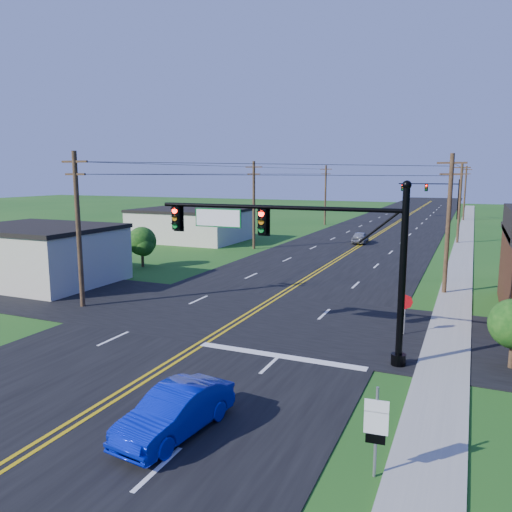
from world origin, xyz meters
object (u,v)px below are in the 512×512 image
at_px(signal_mast_far, 432,192).
at_px(route_sign, 376,425).
at_px(signal_mast_main, 296,244).
at_px(blue_car, 175,412).
at_px(stop_sign, 405,306).

relative_size(signal_mast_far, route_sign, 4.48).
distance_m(signal_mast_main, blue_car, 9.22).
height_order(signal_mast_far, stop_sign, signal_mast_far).
xyz_separation_m(blue_car, route_sign, (5.85, 0.22, 0.72)).
bearing_deg(blue_car, signal_mast_far, 96.54).
bearing_deg(signal_mast_main, signal_mast_far, 89.92).
bearing_deg(blue_car, stop_sign, 75.02).
height_order(signal_mast_main, route_sign, signal_mast_main).
xyz_separation_m(signal_mast_far, stop_sign, (4.06, -67.85, -3.10)).
bearing_deg(signal_mast_main, blue_car, -96.24).
bearing_deg(route_sign, signal_mast_main, 116.30).
height_order(signal_mast_main, blue_car, signal_mast_main).
height_order(signal_mast_main, stop_sign, signal_mast_main).
bearing_deg(signal_mast_main, route_sign, -58.32).
bearing_deg(signal_mast_far, route_sign, -86.53).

